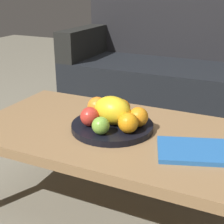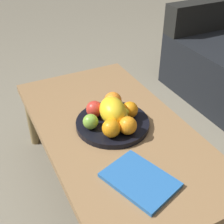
{
  "view_description": "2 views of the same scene",
  "coord_description": "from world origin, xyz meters",
  "px_view_note": "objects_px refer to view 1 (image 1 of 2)",
  "views": [
    {
      "loc": [
        0.49,
        -1.09,
        0.93
      ],
      "look_at": [
        -0.02,
        -0.0,
        0.46
      ],
      "focal_mm": 52.63,
      "sensor_mm": 36.0,
      "label": 1
    },
    {
      "loc": [
        0.96,
        -0.48,
        1.22
      ],
      "look_at": [
        -0.02,
        -0.0,
        0.46
      ],
      "focal_mm": 48.88,
      "sensor_mm": 36.0,
      "label": 2
    }
  ],
  "objects_px": {
    "orange_right": "(128,123)",
    "orange_back": "(138,117)",
    "orange_left": "(121,108)",
    "apple_left": "(101,126)",
    "melon_large_front": "(112,111)",
    "orange_front": "(97,107)",
    "coffee_table": "(116,139)",
    "fruit_bowl": "(112,127)",
    "apple_front": "(90,117)",
    "couch": "(185,76)",
    "magazine": "(194,151)",
    "banana_bunch": "(120,113)"
  },
  "relations": [
    {
      "from": "orange_right",
      "to": "orange_back",
      "type": "distance_m",
      "value": 0.07
    },
    {
      "from": "orange_left",
      "to": "apple_left",
      "type": "xyz_separation_m",
      "value": [
        -0.0,
        -0.19,
        -0.0
      ]
    },
    {
      "from": "melon_large_front",
      "to": "orange_front",
      "type": "height_order",
      "value": "melon_large_front"
    },
    {
      "from": "coffee_table",
      "to": "fruit_bowl",
      "type": "xyz_separation_m",
      "value": [
        -0.02,
        -0.0,
        0.05
      ]
    },
    {
      "from": "melon_large_front",
      "to": "orange_right",
      "type": "bearing_deg",
      "value": -28.55
    },
    {
      "from": "coffee_table",
      "to": "apple_front",
      "type": "relative_size",
      "value": 15.23
    },
    {
      "from": "orange_back",
      "to": "orange_left",
      "type": "bearing_deg",
      "value": 146.92
    },
    {
      "from": "couch",
      "to": "orange_right",
      "type": "height_order",
      "value": "couch"
    },
    {
      "from": "orange_front",
      "to": "apple_left",
      "type": "relative_size",
      "value": 1.25
    },
    {
      "from": "orange_left",
      "to": "orange_back",
      "type": "height_order",
      "value": "orange_back"
    },
    {
      "from": "coffee_table",
      "to": "couch",
      "type": "distance_m",
      "value": 1.24
    },
    {
      "from": "coffee_table",
      "to": "orange_left",
      "type": "xyz_separation_m",
      "value": [
        -0.01,
        0.08,
        0.1
      ]
    },
    {
      "from": "couch",
      "to": "orange_left",
      "type": "relative_size",
      "value": 22.88
    },
    {
      "from": "apple_front",
      "to": "magazine",
      "type": "xyz_separation_m",
      "value": [
        0.41,
        -0.0,
        -0.05
      ]
    },
    {
      "from": "apple_left",
      "to": "banana_bunch",
      "type": "height_order",
      "value": "apple_left"
    },
    {
      "from": "apple_front",
      "to": "fruit_bowl",
      "type": "bearing_deg",
      "value": 36.71
    },
    {
      "from": "banana_bunch",
      "to": "magazine",
      "type": "height_order",
      "value": "banana_bunch"
    },
    {
      "from": "fruit_bowl",
      "to": "orange_left",
      "type": "bearing_deg",
      "value": 88.2
    },
    {
      "from": "coffee_table",
      "to": "orange_left",
      "type": "bearing_deg",
      "value": 99.99
    },
    {
      "from": "couch",
      "to": "apple_left",
      "type": "distance_m",
      "value": 1.36
    },
    {
      "from": "orange_left",
      "to": "magazine",
      "type": "distance_m",
      "value": 0.37
    },
    {
      "from": "apple_front",
      "to": "coffee_table",
      "type": "bearing_deg",
      "value": 32.23
    },
    {
      "from": "coffee_table",
      "to": "melon_large_front",
      "type": "bearing_deg",
      "value": -172.03
    },
    {
      "from": "magazine",
      "to": "orange_back",
      "type": "bearing_deg",
      "value": 142.52
    },
    {
      "from": "coffee_table",
      "to": "banana_bunch",
      "type": "height_order",
      "value": "banana_bunch"
    },
    {
      "from": "coffee_table",
      "to": "orange_right",
      "type": "distance_m",
      "value": 0.14
    },
    {
      "from": "orange_left",
      "to": "magazine",
      "type": "xyz_separation_m",
      "value": [
        0.34,
        -0.14,
        -0.05
      ]
    },
    {
      "from": "orange_front",
      "to": "coffee_table",
      "type": "bearing_deg",
      "value": -23.09
    },
    {
      "from": "apple_front",
      "to": "orange_front",
      "type": "bearing_deg",
      "value": 101.25
    },
    {
      "from": "apple_left",
      "to": "orange_left",
      "type": "bearing_deg",
      "value": 89.81
    },
    {
      "from": "orange_left",
      "to": "orange_right",
      "type": "xyz_separation_m",
      "value": [
        0.09,
        -0.13,
        0.0
      ]
    },
    {
      "from": "fruit_bowl",
      "to": "melon_large_front",
      "type": "xyz_separation_m",
      "value": [
        0.0,
        0.0,
        0.07
      ]
    },
    {
      "from": "coffee_table",
      "to": "orange_right",
      "type": "bearing_deg",
      "value": -35.42
    },
    {
      "from": "melon_large_front",
      "to": "orange_front",
      "type": "relative_size",
      "value": 1.86
    },
    {
      "from": "magazine",
      "to": "orange_front",
      "type": "bearing_deg",
      "value": 147.15
    },
    {
      "from": "magazine",
      "to": "orange_left",
      "type": "bearing_deg",
      "value": 137.82
    },
    {
      "from": "melon_large_front",
      "to": "magazine",
      "type": "height_order",
      "value": "melon_large_front"
    },
    {
      "from": "orange_front",
      "to": "banana_bunch",
      "type": "distance_m",
      "value": 0.11
    },
    {
      "from": "couch",
      "to": "orange_front",
      "type": "distance_m",
      "value": 1.21
    },
    {
      "from": "melon_large_front",
      "to": "apple_left",
      "type": "xyz_separation_m",
      "value": [
        0.0,
        -0.1,
        -0.02
      ]
    },
    {
      "from": "orange_back",
      "to": "apple_front",
      "type": "bearing_deg",
      "value": -156.51
    },
    {
      "from": "coffee_table",
      "to": "apple_front",
      "type": "bearing_deg",
      "value": -147.77
    },
    {
      "from": "coffee_table",
      "to": "apple_left",
      "type": "relative_size",
      "value": 17.34
    },
    {
      "from": "orange_back",
      "to": "apple_front",
      "type": "xyz_separation_m",
      "value": [
        -0.17,
        -0.08,
        -0.0
      ]
    },
    {
      "from": "couch",
      "to": "apple_left",
      "type": "height_order",
      "value": "couch"
    },
    {
      "from": "orange_right",
      "to": "banana_bunch",
      "type": "xyz_separation_m",
      "value": [
        -0.07,
        0.09,
        -0.01
      ]
    },
    {
      "from": "apple_front",
      "to": "magazine",
      "type": "relative_size",
      "value": 0.3
    },
    {
      "from": "orange_front",
      "to": "apple_left",
      "type": "distance_m",
      "value": 0.18
    },
    {
      "from": "couch",
      "to": "fruit_bowl",
      "type": "distance_m",
      "value": 1.25
    },
    {
      "from": "apple_front",
      "to": "apple_left",
      "type": "xyz_separation_m",
      "value": [
        0.07,
        -0.05,
        -0.0
      ]
    }
  ]
}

